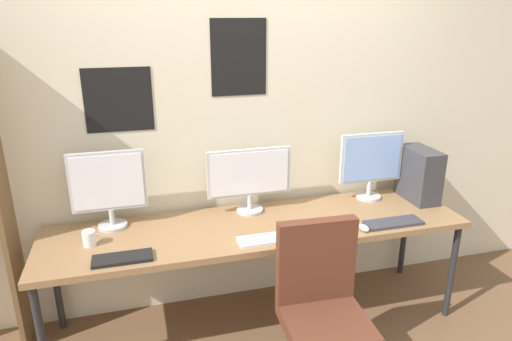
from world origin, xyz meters
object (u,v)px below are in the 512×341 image
(keyboard_left, at_px, (123,258))
(coffee_mug, at_px, (90,238))
(office_chair, at_px, (322,329))
(monitor_right, at_px, (371,162))
(monitor_center, at_px, (250,176))
(desk, at_px, (258,231))
(keyboard_right, at_px, (393,223))
(keyboard_center, at_px, (268,239))
(computer_mouse, at_px, (364,228))
(pc_tower, at_px, (419,174))
(monitor_left, at_px, (108,186))

(keyboard_left, distance_m, coffee_mug, 0.29)
(office_chair, height_order, monitor_right, monitor_right)
(monitor_center, bearing_deg, desk, -90.00)
(office_chair, distance_m, keyboard_right, 0.87)
(monitor_right, distance_m, keyboard_left, 1.81)
(desk, relative_size, keyboard_left, 8.27)
(office_chair, xyz_separation_m, coffee_mug, (-1.20, 0.66, 0.38))
(keyboard_center, height_order, computer_mouse, computer_mouse)
(pc_tower, distance_m, coffee_mug, 2.26)
(office_chair, relative_size, keyboard_center, 2.70)
(office_chair, bearing_deg, pc_tower, 35.94)
(keyboard_center, relative_size, keyboard_right, 0.97)
(office_chair, distance_m, coffee_mug, 1.42)
(pc_tower, bearing_deg, keyboard_left, -170.94)
(monitor_left, relative_size, monitor_right, 1.02)
(pc_tower, height_order, coffee_mug, pc_tower)
(desk, bearing_deg, coffee_mug, -179.79)
(desk, distance_m, pc_tower, 1.26)
(monitor_center, relative_size, keyboard_center, 1.56)
(monitor_center, bearing_deg, office_chair, -78.80)
(monitor_center, distance_m, monitor_right, 0.90)
(monitor_left, bearing_deg, keyboard_center, -26.17)
(computer_mouse, bearing_deg, pc_tower, 30.16)
(desk, bearing_deg, computer_mouse, -22.54)
(keyboard_left, bearing_deg, keyboard_right, 0.00)
(office_chair, bearing_deg, monitor_left, 140.75)
(keyboard_left, bearing_deg, monitor_center, 27.77)
(monitor_right, bearing_deg, office_chair, -129.62)
(monitor_center, relative_size, pc_tower, 1.51)
(office_chair, distance_m, computer_mouse, 0.70)
(office_chair, relative_size, keyboard_left, 3.03)
(keyboard_center, bearing_deg, coffee_mug, 167.52)
(pc_tower, height_order, keyboard_left, pc_tower)
(keyboard_left, bearing_deg, office_chair, -23.23)
(desk, relative_size, monitor_right, 5.53)
(monitor_left, relative_size, computer_mouse, 5.18)
(pc_tower, relative_size, coffee_mug, 3.57)
(keyboard_right, bearing_deg, keyboard_left, 180.00)
(keyboard_center, bearing_deg, computer_mouse, -2.40)
(desk, distance_m, keyboard_center, 0.24)
(desk, distance_m, monitor_center, 0.37)
(office_chair, distance_m, keyboard_center, 0.58)
(desk, distance_m, coffee_mug, 1.03)
(office_chair, height_order, keyboard_left, office_chair)
(office_chair, distance_m, monitor_right, 1.29)
(pc_tower, xyz_separation_m, computer_mouse, (-0.61, -0.36, -0.17))
(monitor_right, bearing_deg, computer_mouse, -121.20)
(monitor_left, height_order, keyboard_right, monitor_left)
(monitor_right, distance_m, computer_mouse, 0.61)
(desk, height_order, computer_mouse, computer_mouse)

